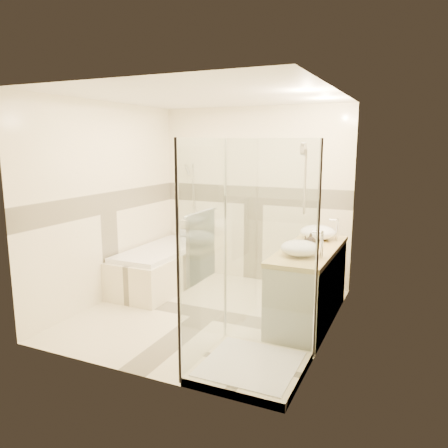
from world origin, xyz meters
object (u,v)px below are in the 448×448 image
at_px(bathtub, 163,265).
at_px(vessel_sink_near, 318,232).
at_px(vanity, 309,285).
at_px(shower_enclosure, 242,313).
at_px(vessel_sink_far, 300,248).
at_px(amenity_bottle_b, 311,240).
at_px(amenity_bottle_a, 305,243).

xyz_separation_m(bathtub, vessel_sink_near, (2.13, 0.13, 0.63)).
distance_m(vanity, shower_enclosure, 1.31).
height_order(vessel_sink_far, amenity_bottle_b, vessel_sink_far).
height_order(shower_enclosure, amenity_bottle_a, shower_enclosure).
height_order(vanity, amenity_bottle_a, amenity_bottle_a).
bearing_deg(vanity, shower_enclosure, -102.97).
distance_m(amenity_bottle_a, amenity_bottle_b, 0.25).
height_order(vanity, shower_enclosure, shower_enclosure).
bearing_deg(amenity_bottle_b, shower_enclosure, -101.21).
relative_size(vanity, amenity_bottle_a, 9.86).
bearing_deg(vessel_sink_near, vanity, -87.62).
bearing_deg(bathtub, shower_enclosure, -41.10).
relative_size(vanity, vessel_sink_near, 3.76).
xyz_separation_m(bathtub, vanity, (2.15, -0.35, 0.12)).
distance_m(shower_enclosure, vessel_sink_near, 1.82).
relative_size(bathtub, vanity, 1.05).
height_order(vanity, amenity_bottle_b, amenity_bottle_b).
height_order(shower_enclosure, vessel_sink_far, shower_enclosure).
distance_m(bathtub, vessel_sink_near, 2.22).
xyz_separation_m(bathtub, shower_enclosure, (1.86, -1.62, 0.20)).
bearing_deg(amenity_bottle_a, shower_enclosure, -103.61).
distance_m(bathtub, vessel_sink_far, 2.33).
bearing_deg(bathtub, vessel_sink_far, -18.62).
xyz_separation_m(shower_enclosure, vessel_sink_far, (0.27, 0.90, 0.42)).
relative_size(bathtub, shower_enclosure, 0.83).
bearing_deg(amenity_bottle_b, vessel_sink_near, 90.00).
height_order(vessel_sink_near, vessel_sink_far, vessel_sink_near).
relative_size(bathtub, amenity_bottle_a, 10.35).
relative_size(bathtub, vessel_sink_far, 4.28).
xyz_separation_m(vessel_sink_far, amenity_bottle_b, (0.00, 0.47, -0.01)).
bearing_deg(bathtub, vanity, -9.25).
relative_size(bathtub, vessel_sink_near, 3.94).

